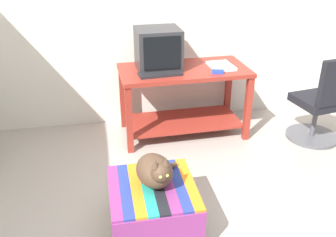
{
  "coord_description": "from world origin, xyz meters",
  "views": [
    {
      "loc": [
        -0.49,
        -1.82,
        1.89
      ],
      "look_at": [
        0.02,
        0.85,
        0.55
      ],
      "focal_mm": 40.18,
      "sensor_mm": 36.0,
      "label": 1
    }
  ],
  "objects_px": {
    "cat": "(155,171)",
    "stapler": "(218,72)",
    "keyboard": "(160,74)",
    "ottoman_with_blanket": "(153,207)",
    "office_chair": "(322,105)",
    "book": "(221,66)",
    "desk": "(183,90)",
    "tv_monitor": "(158,49)"
  },
  "relations": [
    {
      "from": "cat",
      "to": "desk",
      "type": "bearing_deg",
      "value": 58.0
    },
    {
      "from": "ottoman_with_blanket",
      "to": "office_chair",
      "type": "bearing_deg",
      "value": 27.74
    },
    {
      "from": "ottoman_with_blanket",
      "to": "stapler",
      "type": "bearing_deg",
      "value": 55.36
    },
    {
      "from": "cat",
      "to": "keyboard",
      "type": "bearing_deg",
      "value": 67.02
    },
    {
      "from": "desk",
      "to": "keyboard",
      "type": "bearing_deg",
      "value": -151.9
    },
    {
      "from": "desk",
      "to": "ottoman_with_blanket",
      "type": "relative_size",
      "value": 2.08
    },
    {
      "from": "office_chair",
      "to": "book",
      "type": "bearing_deg",
      "value": -31.69
    },
    {
      "from": "tv_monitor",
      "to": "stapler",
      "type": "height_order",
      "value": "tv_monitor"
    },
    {
      "from": "keyboard",
      "to": "ottoman_with_blanket",
      "type": "height_order",
      "value": "keyboard"
    },
    {
      "from": "desk",
      "to": "stapler",
      "type": "xyz_separation_m",
      "value": [
        0.28,
        -0.21,
        0.25
      ]
    },
    {
      "from": "cat",
      "to": "office_chair",
      "type": "relative_size",
      "value": 0.43
    },
    {
      "from": "office_chair",
      "to": "stapler",
      "type": "bearing_deg",
      "value": -20.96
    },
    {
      "from": "book",
      "to": "tv_monitor",
      "type": "bearing_deg",
      "value": 167.74
    },
    {
      "from": "stapler",
      "to": "office_chair",
      "type": "bearing_deg",
      "value": -85.98
    },
    {
      "from": "cat",
      "to": "stapler",
      "type": "distance_m",
      "value": 1.41
    },
    {
      "from": "keyboard",
      "to": "book",
      "type": "relative_size",
      "value": 1.38
    },
    {
      "from": "book",
      "to": "office_chair",
      "type": "relative_size",
      "value": 0.33
    },
    {
      "from": "keyboard",
      "to": "cat",
      "type": "relative_size",
      "value": 1.05
    },
    {
      "from": "keyboard",
      "to": "stapler",
      "type": "xyz_separation_m",
      "value": [
        0.54,
        -0.06,
        0.01
      ]
    },
    {
      "from": "stapler",
      "to": "ottoman_with_blanket",
      "type": "bearing_deg",
      "value": 160.88
    },
    {
      "from": "desk",
      "to": "office_chair",
      "type": "height_order",
      "value": "office_chair"
    },
    {
      "from": "keyboard",
      "to": "ottoman_with_blanket",
      "type": "xyz_separation_m",
      "value": [
        -0.26,
        -1.22,
        -0.54
      ]
    },
    {
      "from": "keyboard",
      "to": "cat",
      "type": "xyz_separation_m",
      "value": [
        -0.24,
        -1.2,
        -0.25
      ]
    },
    {
      "from": "book",
      "to": "stapler",
      "type": "height_order",
      "value": "stapler"
    },
    {
      "from": "keyboard",
      "to": "cat",
      "type": "height_order",
      "value": "keyboard"
    },
    {
      "from": "tv_monitor",
      "to": "stapler",
      "type": "distance_m",
      "value": 0.61
    },
    {
      "from": "desk",
      "to": "tv_monitor",
      "type": "distance_m",
      "value": 0.49
    },
    {
      "from": "ottoman_with_blanket",
      "to": "desk",
      "type": "bearing_deg",
      "value": 69.07
    },
    {
      "from": "book",
      "to": "cat",
      "type": "distance_m",
      "value": 1.59
    },
    {
      "from": "ottoman_with_blanket",
      "to": "stapler",
      "type": "distance_m",
      "value": 1.52
    },
    {
      "from": "desk",
      "to": "book",
      "type": "height_order",
      "value": "book"
    },
    {
      "from": "cat",
      "to": "tv_monitor",
      "type": "bearing_deg",
      "value": 68.02
    },
    {
      "from": "tv_monitor",
      "to": "cat",
      "type": "height_order",
      "value": "tv_monitor"
    },
    {
      "from": "book",
      "to": "keyboard",
      "type": "bearing_deg",
      "value": -173.38
    },
    {
      "from": "tv_monitor",
      "to": "ottoman_with_blanket",
      "type": "xyz_separation_m",
      "value": [
        -0.28,
        -1.43,
        -0.72
      ]
    },
    {
      "from": "book",
      "to": "stapler",
      "type": "relative_size",
      "value": 2.64
    },
    {
      "from": "tv_monitor",
      "to": "cat",
      "type": "distance_m",
      "value": 1.49
    },
    {
      "from": "desk",
      "to": "cat",
      "type": "distance_m",
      "value": 1.44
    },
    {
      "from": "book",
      "to": "ottoman_with_blanket",
      "type": "height_order",
      "value": "book"
    },
    {
      "from": "ottoman_with_blanket",
      "to": "cat",
      "type": "xyz_separation_m",
      "value": [
        0.02,
        0.02,
        0.29
      ]
    },
    {
      "from": "office_chair",
      "to": "stapler",
      "type": "xyz_separation_m",
      "value": [
        -1.01,
        0.21,
        0.34
      ]
    },
    {
      "from": "book",
      "to": "stapler",
      "type": "bearing_deg",
      "value": -121.12
    }
  ]
}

